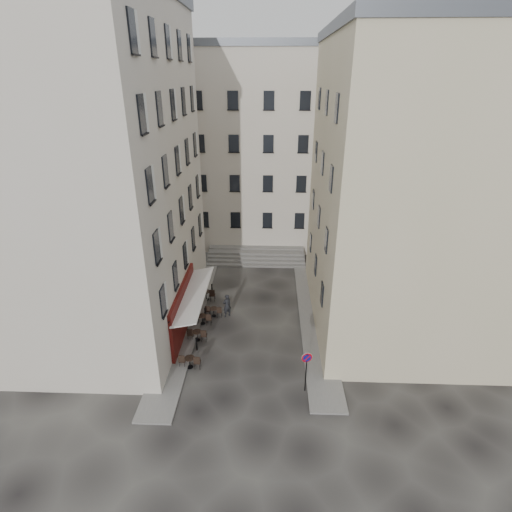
{
  "coord_description": "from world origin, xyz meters",
  "views": [
    {
      "loc": [
        1.31,
        -21.42,
        16.06
      ],
      "look_at": [
        0.32,
        4.0,
        4.38
      ],
      "focal_mm": 28.0,
      "sensor_mm": 36.0,
      "label": 1
    }
  ],
  "objects_px": {
    "pedestrian": "(227,305)",
    "bistro_table_a": "(190,361)",
    "no_parking_sign": "(307,365)",
    "bistro_table_b": "(197,335)"
  },
  "relations": [
    {
      "from": "bistro_table_a",
      "to": "bistro_table_b",
      "type": "bearing_deg",
      "value": 90.46
    },
    {
      "from": "pedestrian",
      "to": "bistro_table_b",
      "type": "bearing_deg",
      "value": 25.15
    },
    {
      "from": "no_parking_sign",
      "to": "bistro_table_b",
      "type": "bearing_deg",
      "value": 133.99
    },
    {
      "from": "pedestrian",
      "to": "no_parking_sign",
      "type": "bearing_deg",
      "value": 89.06
    },
    {
      "from": "no_parking_sign",
      "to": "pedestrian",
      "type": "xyz_separation_m",
      "value": [
        -5.09,
        7.29,
        -0.92
      ]
    },
    {
      "from": "bistro_table_a",
      "to": "pedestrian",
      "type": "xyz_separation_m",
      "value": [
        1.63,
        5.64,
        0.43
      ]
    },
    {
      "from": "bistro_table_b",
      "to": "bistro_table_a",
      "type": "bearing_deg",
      "value": -89.54
    },
    {
      "from": "pedestrian",
      "to": "bistro_table_a",
      "type": "bearing_deg",
      "value": 38.02
    },
    {
      "from": "no_parking_sign",
      "to": "bistro_table_a",
      "type": "xyz_separation_m",
      "value": [
        -6.72,
        1.65,
        -1.34
      ]
    },
    {
      "from": "bistro_table_a",
      "to": "no_parking_sign",
      "type": "bearing_deg",
      "value": -13.82
    }
  ]
}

